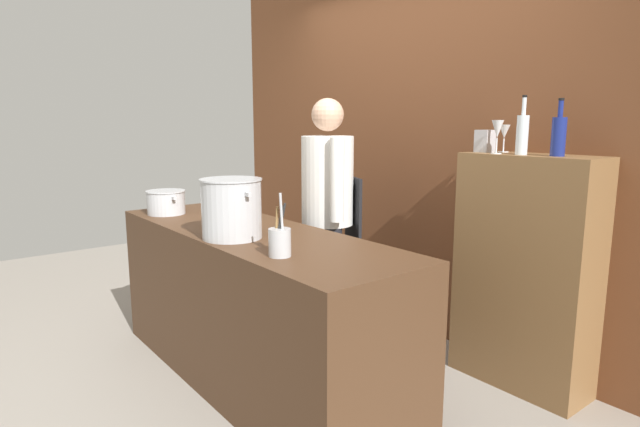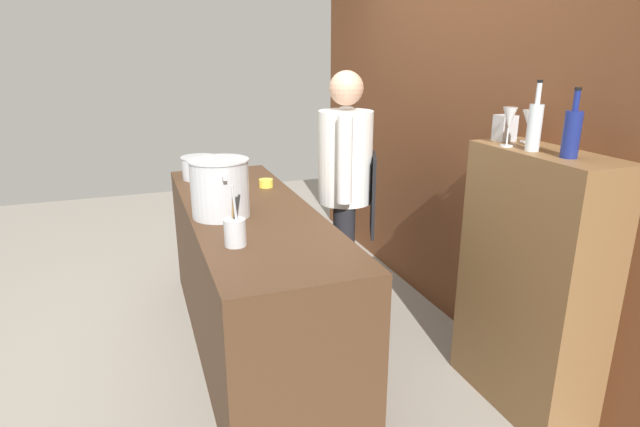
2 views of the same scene
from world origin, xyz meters
The scene contains 14 objects.
ground_plane centered at (0.00, 0.00, 0.00)m, with size 8.00×8.00×0.00m, color gray.
brick_back_panel centered at (0.00, 1.40, 1.50)m, with size 4.40×0.10×3.00m, color brown.
prep_counter centered at (0.00, 0.00, 0.45)m, with size 2.23×0.70×0.90m, color #472D1C.
bar_cabinet centered at (1.00, 1.19, 0.67)m, with size 0.76×0.32×1.33m, color brown.
chef centered at (-0.12, 0.66, 0.96)m, with size 0.49×0.40×1.66m.
stockpot_large centered at (0.10, -0.18, 1.06)m, with size 0.39×0.33×0.32m.
stockpot_small centered at (-0.83, -0.17, 0.98)m, with size 0.32×0.26×0.16m.
utensil_crock centered at (0.57, -0.19, 0.97)m, with size 0.10×0.10×0.30m.
butter_jar centered at (-0.44, 0.21, 0.93)m, with size 0.09×0.09×0.05m, color yellow.
wine_bottle_cobalt centered at (1.15, 1.16, 1.44)m, with size 0.07×0.07×0.30m.
wine_bottle_clear centered at (0.97, 1.12, 1.45)m, with size 0.06×0.06×0.32m.
wine_glass_tall centered at (0.84, 1.09, 1.46)m, with size 0.07×0.07×0.19m.
wine_glass_short centered at (0.77, 1.25, 1.45)m, with size 0.06×0.06×0.16m.
spice_tin_silver centered at (0.69, 1.18, 1.40)m, with size 0.09×0.09×0.13m, color #B2B2B7.
Camera 2 is at (2.86, -0.60, 1.78)m, focal length 29.26 mm.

